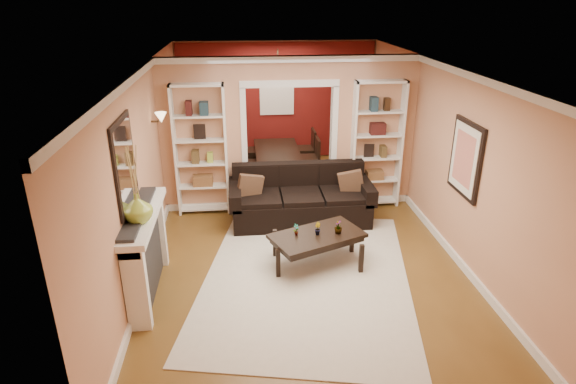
{
  "coord_description": "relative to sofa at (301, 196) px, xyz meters",
  "views": [
    {
      "loc": [
        -0.86,
        -7.02,
        3.66
      ],
      "look_at": [
        -0.23,
        -0.8,
        1.07
      ],
      "focal_mm": 30.0,
      "sensor_mm": 36.0,
      "label": 1
    }
  ],
  "objects": [
    {
      "name": "framed_art",
      "position": [
        2.09,
        -1.45,
        1.08
      ],
      "size": [
        0.04,
        0.85,
        1.05
      ],
      "primitive_type": "cube",
      "color": "black",
      "rests_on": "wall_right"
    },
    {
      "name": "dining_chair_ne",
      "position": [
        0.36,
        2.02,
        -0.01
      ],
      "size": [
        0.58,
        0.58,
        0.91
      ],
      "primitive_type": "cube",
      "rotation": [
        0.0,
        0.0,
        -1.23
      ],
      "color": "black",
      "rests_on": "floor"
    },
    {
      "name": "vase",
      "position": [
        -2.21,
        -2.2,
        0.87
      ],
      "size": [
        0.41,
        0.41,
        0.36
      ],
      "primitive_type": "imported",
      "rotation": [
        0.0,
        0.0,
        0.21
      ],
      "color": "#91AC37",
      "rests_on": "fireplace"
    },
    {
      "name": "pillow_right",
      "position": [
        0.86,
        -0.02,
        0.19
      ],
      "size": [
        0.42,
        0.16,
        0.41
      ],
      "primitive_type": "cube",
      "rotation": [
        0.0,
        0.0,
        -0.12
      ],
      "color": "brown",
      "rests_on": "sofa"
    },
    {
      "name": "plant_left",
      "position": [
        -0.25,
        -1.45,
        0.1
      ],
      "size": [
        0.11,
        0.11,
        0.18
      ],
      "primitive_type": "imported",
      "rotation": [
        0.0,
        0.0,
        0.8
      ],
      "color": "#336626",
      "rests_on": "coffee_table"
    },
    {
      "name": "dining_chair_sw",
      "position": [
        -0.74,
        2.62,
        -0.01
      ],
      "size": [
        0.48,
        0.48,
        0.93
      ],
      "primitive_type": "cube",
      "rotation": [
        0.0,
        0.0,
        1.62
      ],
      "color": "black",
      "rests_on": "floor"
    },
    {
      "name": "wall_sconce",
      "position": [
        -2.27,
        0.1,
        1.36
      ],
      "size": [
        0.18,
        0.18,
        0.22
      ],
      "primitive_type": "cube",
      "color": "#FFE0A5",
      "rests_on": "wall_left"
    },
    {
      "name": "red_back_panel",
      "position": [
        -0.12,
        3.52,
        0.85
      ],
      "size": [
        4.44,
        0.04,
        2.64
      ],
      "primitive_type": "cube",
      "color": "maroon",
      "rests_on": "floor"
    },
    {
      "name": "wall_left",
      "position": [
        -2.37,
        -0.45,
        0.88
      ],
      "size": [
        0.0,
        8.0,
        8.0
      ],
      "primitive_type": "plane",
      "rotation": [
        1.57,
        0.0,
        1.57
      ],
      "color": "tan",
      "rests_on": "ground"
    },
    {
      "name": "wall_front",
      "position": [
        -0.12,
        -4.45,
        0.88
      ],
      "size": [
        8.0,
        0.0,
        8.0
      ],
      "primitive_type": "plane",
      "rotation": [
        -1.57,
        0.0,
        0.0
      ],
      "color": "tan",
      "rests_on": "ground"
    },
    {
      "name": "dining_window",
      "position": [
        -0.12,
        3.48,
        1.08
      ],
      "size": [
        0.78,
        0.03,
        0.98
      ],
      "primitive_type": "cube",
      "color": "#8CA5CC",
      "rests_on": "wall_back"
    },
    {
      "name": "chandelier",
      "position": [
        -0.12,
        2.25,
        1.55
      ],
      "size": [
        0.5,
        0.5,
        0.3
      ],
      "primitive_type": "cube",
      "color": "#39291A",
      "rests_on": "ceiling"
    },
    {
      "name": "bookshelf_right",
      "position": [
        1.43,
        0.58,
        0.68
      ],
      "size": [
        0.9,
        0.3,
        2.3
      ],
      "primitive_type": "cube",
      "color": "white",
      "rests_on": "floor"
    },
    {
      "name": "dining_chair_nw",
      "position": [
        -0.74,
        2.02,
        -0.08
      ],
      "size": [
        0.49,
        0.49,
        0.79
      ],
      "primitive_type": "cube",
      "rotation": [
        0.0,
        0.0,
        1.26
      ],
      "color": "black",
      "rests_on": "floor"
    },
    {
      "name": "dining_table",
      "position": [
        -0.19,
        2.32,
        -0.18
      ],
      "size": [
        1.67,
        0.93,
        0.59
      ],
      "primitive_type": "imported",
      "rotation": [
        0.0,
        0.0,
        1.57
      ],
      "color": "black",
      "rests_on": "floor"
    },
    {
      "name": "fireplace",
      "position": [
        -2.21,
        -1.95,
        0.11
      ],
      "size": [
        0.32,
        1.7,
        1.16
      ],
      "primitive_type": "cube",
      "color": "white",
      "rests_on": "floor"
    },
    {
      "name": "partition_wall",
      "position": [
        -0.12,
        0.75,
        0.88
      ],
      "size": [
        4.5,
        0.15,
        2.7
      ],
      "primitive_type": "cube",
      "color": "tan",
      "rests_on": "floor"
    },
    {
      "name": "dining_chair_se",
      "position": [
        0.36,
        2.62,
        -0.0
      ],
      "size": [
        0.55,
        0.55,
        0.93
      ],
      "primitive_type": "cube",
      "rotation": [
        0.0,
        0.0,
        -1.34
      ],
      "color": "black",
      "rests_on": "floor"
    },
    {
      "name": "area_rug",
      "position": [
        -0.14,
        -1.77,
        -0.47
      ],
      "size": [
        3.5,
        4.37,
        0.01
      ],
      "primitive_type": "cube",
      "rotation": [
        0.0,
        0.0,
        -0.2
      ],
      "color": "beige",
      "rests_on": "floor"
    },
    {
      "name": "pillow_left",
      "position": [
        -0.86,
        -0.02,
        0.19
      ],
      "size": [
        0.42,
        0.21,
        0.41
      ],
      "primitive_type": "cube",
      "rotation": [
        0.0,
        0.0,
        0.24
      ],
      "color": "brown",
      "rests_on": "sofa"
    },
    {
      "name": "wall_back",
      "position": [
        -0.12,
        3.55,
        0.88
      ],
      "size": [
        8.0,
        0.0,
        8.0
      ],
      "primitive_type": "plane",
      "rotation": [
        1.57,
        0.0,
        0.0
      ],
      "color": "tan",
      "rests_on": "ground"
    },
    {
      "name": "sofa",
      "position": [
        0.0,
        0.0,
        0.0
      ],
      "size": [
        2.41,
        1.04,
        0.94
      ],
      "primitive_type": "cube",
      "color": "black",
      "rests_on": "floor"
    },
    {
      "name": "floor",
      "position": [
        -0.12,
        -0.45,
        -0.47
      ],
      "size": [
        8.0,
        8.0,
        0.0
      ],
      "primitive_type": "plane",
      "color": "brown",
      "rests_on": "ground"
    },
    {
      "name": "mirror",
      "position": [
        -2.35,
        -1.95,
        1.33
      ],
      "size": [
        0.03,
        0.95,
        1.1
      ],
      "primitive_type": "cube",
      "color": "silver",
      "rests_on": "wall_left"
    },
    {
      "name": "ceiling",
      "position": [
        -0.12,
        -0.45,
        2.23
      ],
      "size": [
        8.0,
        8.0,
        0.0
      ],
      "primitive_type": "plane",
      "rotation": [
        3.14,
        0.0,
        0.0
      ],
      "color": "white",
      "rests_on": "ground"
    },
    {
      "name": "wall_right",
      "position": [
        2.13,
        -0.45,
        0.88
      ],
      "size": [
        0.0,
        8.0,
        8.0
      ],
      "primitive_type": "plane",
      "rotation": [
        1.57,
        0.0,
        -1.57
      ],
      "color": "tan",
      "rests_on": "ground"
    },
    {
      "name": "plant_right",
      "position": [
        0.35,
        -1.45,
        0.12
      ],
      "size": [
        0.14,
        0.14,
        0.2
      ],
      "primitive_type": "imported",
      "rotation": [
        0.0,
        0.0,
        4.37
      ],
      "color": "#336626",
      "rests_on": "coffee_table"
    },
    {
      "name": "bookshelf_left",
      "position": [
        -1.67,
        0.58,
        0.68
      ],
      "size": [
        0.9,
        0.3,
        2.3
      ],
      "primitive_type": "cube",
      "color": "white",
      "rests_on": "floor"
    },
    {
      "name": "coffee_table",
      "position": [
        0.05,
        -1.45,
        -0.23
      ],
      "size": [
        1.46,
        1.15,
        0.49
      ],
      "primitive_type": "cube",
      "rotation": [
        0.0,
        0.0,
        0.4
      ],
      "color": "black",
      "rests_on": "floor"
    },
    {
      "name": "plant_center",
      "position": [
        0.05,
        -1.45,
        0.11
      ],
      "size": [
        0.09,
        0.11,
        0.18
      ],
      "primitive_type": "imported",
      "rotation": [
        0.0,
        0.0,
        1.76
      ],
      "color": "#336626",
      "rests_on": "coffee_table"
    }
  ]
}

